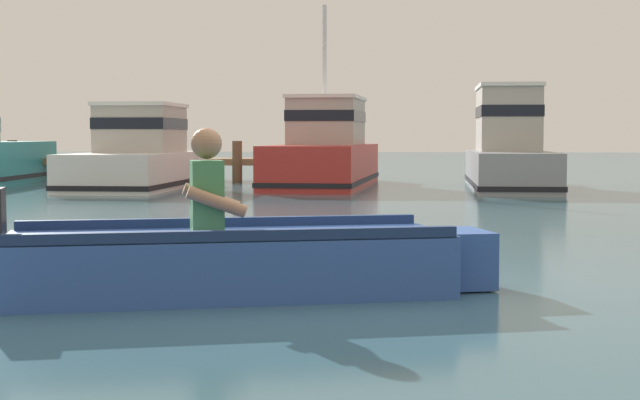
% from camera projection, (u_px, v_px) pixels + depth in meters
% --- Properties ---
extents(ground_plane, '(120.00, 120.00, 0.00)m').
position_uv_depth(ground_plane, '(353.00, 278.00, 7.80)').
color(ground_plane, '#386070').
extents(wooden_dock, '(12.26, 1.64, 1.13)m').
position_uv_depth(wooden_dock, '(132.00, 161.00, 24.74)').
color(wooden_dock, brown).
rests_on(wooden_dock, ground).
extents(rowboat_with_person, '(3.65, 2.02, 1.19)m').
position_uv_depth(rowboat_with_person, '(238.00, 259.00, 7.00)').
color(rowboat_with_person, '#2D519E').
rests_on(rowboat_with_person, ground).
extents(moored_boat_white, '(2.10, 5.03, 1.84)m').
position_uv_depth(moored_boat_white, '(137.00, 157.00, 20.99)').
color(moored_boat_white, white).
rests_on(moored_boat_white, ground).
extents(moored_boat_red, '(2.07, 6.08, 4.05)m').
position_uv_depth(moored_boat_red, '(325.00, 152.00, 22.03)').
color(moored_boat_red, '#B72D28').
rests_on(moored_boat_red, ground).
extents(moored_boat_grey, '(1.77, 5.72, 2.24)m').
position_uv_depth(moored_boat_grey, '(509.00, 150.00, 21.05)').
color(moored_boat_grey, gray).
rests_on(moored_boat_grey, ground).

